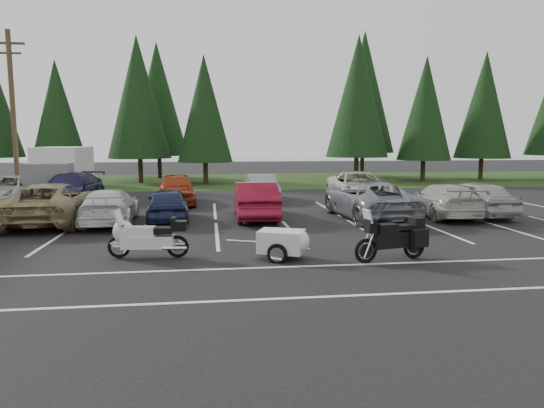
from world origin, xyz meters
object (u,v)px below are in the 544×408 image
Objects in this scene: utility_pole at (13,113)px; car_far_2 at (176,189)px; car_near_3 at (110,207)px; car_near_6 at (369,200)px; car_near_4 at (168,204)px; car_near_8 at (475,198)px; car_far_3 at (262,188)px; car_far_0 at (7,191)px; adventure_motorcycle at (391,234)px; car_far_4 at (358,187)px; box_truck at (59,174)px; cargo_trailer at (281,244)px; touring_motorcycle at (148,234)px; car_near_7 at (444,200)px; car_near_2 at (51,203)px; car_far_1 at (70,190)px; car_near_5 at (255,200)px.

car_far_2 is at bearing -15.13° from utility_pole.
car_near_6 is at bearing 177.62° from car_near_3.
car_near_4 is 0.89× the size of car_near_8.
car_far_2 reaches higher than car_near_8.
car_near_3 is 1.11× the size of car_far_3.
car_near_3 is (6.35, -8.07, -4.01)m from utility_pole.
adventure_motorcycle is (15.07, -13.51, -0.00)m from car_far_0.
car_far_4 is at bearing -1.71° from car_far_0.
cargo_trailer is (10.22, -15.11, -1.04)m from box_truck.
box_truck is 10.48m from car_near_4.
cargo_trailer is at bearing -4.34° from touring_motorcycle.
cargo_trailer is at bearing 45.23° from car_near_7.
car_near_6 is at bearing 175.68° from car_near_2.
car_far_1 reaches higher than car_far_2.
car_near_3 is 0.83× the size of car_far_4.
car_far_1 is 9.84m from car_far_3.
car_near_2 reaches higher than car_far_2.
car_near_7 reaches higher than car_near_4.
car_near_2 is 10.96m from car_far_3.
car_far_0 reaches higher than adventure_motorcycle.
car_near_6 is at bearing 40.46° from touring_motorcycle.
car_near_2 is at bearing -62.22° from utility_pole.
utility_pole is at bearing 175.75° from car_far_4.
car_near_6 is at bearing -38.08° from car_far_2.
car_far_1 reaches higher than car_near_3.
car_near_8 is (13.20, -0.34, 0.09)m from car_near_4.
touring_motorcycle is (-0.04, -11.68, -0.11)m from car_far_2.
car_near_6 is 1.16× the size of car_near_7.
car_far_2 is (6.58, -2.82, -0.65)m from box_truck.
cargo_trailer is at bearing -95.06° from car_far_3.
car_far_0 is at bearing 172.01° from car_far_2.
car_far_2 is at bearing 103.81° from adventure_motorcycle.
car_far_4 reaches higher than car_near_5.
car_far_1 is (-3.05, 5.83, 0.13)m from car_near_3.
touring_motorcycle is (8.46, -12.30, -0.06)m from car_far_0.
car_near_5 is 0.84× the size of car_far_1.
car_near_3 is 8.93m from car_far_0.
car_near_3 is 1.90× the size of touring_motorcycle.
car_far_2 is (-3.59, 5.18, 0.02)m from car_near_5.
car_near_6 is 5.71m from car_far_4.
box_truck is at bearing 173.10° from car_far_4.
car_far_2 is (-13.21, 5.64, 0.02)m from car_near_8.
car_near_3 is at bearing 127.73° from adventure_motorcycle.
car_near_4 is 10.36m from car_far_0.
car_near_8 is 19.35m from car_far_1.
car_near_2 is 5.51m from car_far_1.
touring_motorcycle is (4.48, -6.31, -0.12)m from car_near_2.
box_truck reaches higher than car_far_0.
car_far_1 is 2.28× the size of adventure_motorcycle.
car_near_7 is 9.68m from car_far_3.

